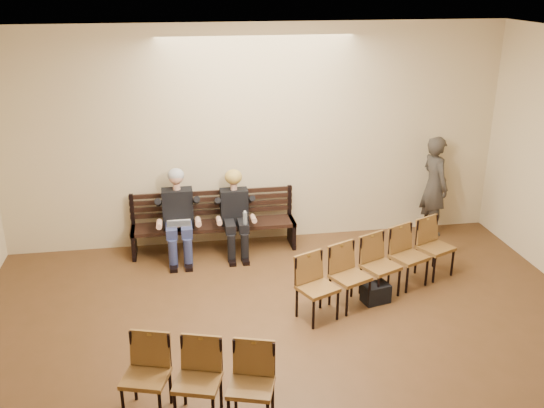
{
  "coord_description": "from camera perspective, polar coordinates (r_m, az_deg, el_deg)",
  "views": [
    {
      "loc": [
        -1.32,
        -4.24,
        4.16
      ],
      "look_at": [
        0.08,
        4.05,
        0.96
      ],
      "focal_mm": 40.0,
      "sensor_mm": 36.0,
      "label": 1
    }
  ],
  "objects": [
    {
      "name": "seated_man",
      "position": [
        9.42,
        -8.82,
        -0.93
      ],
      "size": [
        0.58,
        0.81,
        1.4
      ],
      "primitive_type": null,
      "color": "black",
      "rests_on": "ground"
    },
    {
      "name": "seated_woman",
      "position": [
        9.5,
        -3.5,
        -1.07
      ],
      "size": [
        0.53,
        0.74,
        1.24
      ],
      "primitive_type": null,
      "color": "black",
      "rests_on": "ground"
    },
    {
      "name": "chair_row_back",
      "position": [
        6.22,
        -7.01,
        -16.34
      ],
      "size": [
        1.56,
        0.88,
        0.83
      ],
      "primitive_type": "cube",
      "rotation": [
        0.0,
        0.0,
        -0.31
      ],
      "color": "brown",
      "rests_on": "ground"
    },
    {
      "name": "room_walls",
      "position": [
        5.44,
        4.87,
        3.43
      ],
      "size": [
        8.02,
        10.01,
        3.51
      ],
      "color": "beige",
      "rests_on": "ground"
    },
    {
      "name": "water_bottle",
      "position": [
        9.26,
        -2.54,
        -2.04
      ],
      "size": [
        0.07,
        0.07,
        0.22
      ],
      "primitive_type": "cylinder",
      "rotation": [
        0.0,
        0.0,
        -0.02
      ],
      "color": "silver",
      "rests_on": "bench"
    },
    {
      "name": "chair_row_front",
      "position": [
        8.41,
        10.19,
        -5.85
      ],
      "size": [
        2.58,
        1.51,
        0.85
      ],
      "primitive_type": "cube",
      "rotation": [
        0.0,
        0.0,
        0.43
      ],
      "color": "brown",
      "rests_on": "ground"
    },
    {
      "name": "bench",
      "position": [
        9.74,
        -5.45,
        -3.09
      ],
      "size": [
        2.6,
        0.9,
        0.45
      ],
      "primitive_type": "cube",
      "color": "black",
      "rests_on": "ground"
    },
    {
      "name": "passerby",
      "position": [
        10.45,
        15.09,
        2.35
      ],
      "size": [
        0.58,
        0.78,
        1.94
      ],
      "primitive_type": "imported",
      "rotation": [
        0.0,
        0.0,
        1.74
      ],
      "color": "#332F2A",
      "rests_on": "ground"
    },
    {
      "name": "bag",
      "position": [
        8.37,
        9.73,
        -8.27
      ],
      "size": [
        0.4,
        0.31,
        0.26
      ],
      "primitive_type": "cube",
      "rotation": [
        0.0,
        0.0,
        0.23
      ],
      "color": "black",
      "rests_on": "ground"
    },
    {
      "name": "laptop",
      "position": [
        9.32,
        -8.75,
        -1.97
      ],
      "size": [
        0.4,
        0.34,
        0.26
      ],
      "primitive_type": "cube",
      "rotation": [
        0.0,
        0.0,
        0.16
      ],
      "color": "silver",
      "rests_on": "bench"
    }
  ]
}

